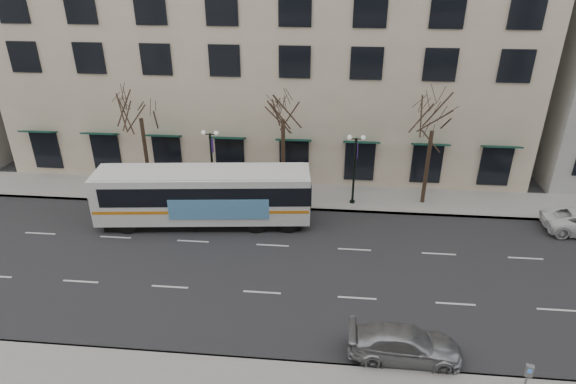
# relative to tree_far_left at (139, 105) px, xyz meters

# --- Properties ---
(ground) EXTENTS (160.00, 160.00, 0.00)m
(ground) POSITION_rel_tree_far_left_xyz_m (10.00, -8.80, -6.70)
(ground) COLOR black
(ground) RESTS_ON ground
(sidewalk_far) EXTENTS (80.00, 4.00, 0.15)m
(sidewalk_far) POSITION_rel_tree_far_left_xyz_m (15.00, 0.20, -6.62)
(sidewalk_far) COLOR gray
(sidewalk_far) RESTS_ON ground
(building_hotel) EXTENTS (40.00, 20.00, 24.00)m
(building_hotel) POSITION_rel_tree_far_left_xyz_m (8.00, 12.20, 5.30)
(building_hotel) COLOR #BFAC92
(building_hotel) RESTS_ON ground
(tree_far_left) EXTENTS (3.60, 3.60, 8.34)m
(tree_far_left) POSITION_rel_tree_far_left_xyz_m (0.00, 0.00, 0.00)
(tree_far_left) COLOR black
(tree_far_left) RESTS_ON ground
(tree_far_mid) EXTENTS (3.60, 3.60, 8.55)m
(tree_far_mid) POSITION_rel_tree_far_left_xyz_m (10.00, 0.00, 0.21)
(tree_far_mid) COLOR black
(tree_far_mid) RESTS_ON ground
(tree_far_right) EXTENTS (3.60, 3.60, 8.06)m
(tree_far_right) POSITION_rel_tree_far_left_xyz_m (20.00, 0.00, -0.28)
(tree_far_right) COLOR black
(tree_far_right) RESTS_ON ground
(lamp_post_left) EXTENTS (1.22, 0.45, 5.21)m
(lamp_post_left) POSITION_rel_tree_far_left_xyz_m (5.01, -0.60, -3.75)
(lamp_post_left) COLOR black
(lamp_post_left) RESTS_ON ground
(lamp_post_right) EXTENTS (1.22, 0.45, 5.21)m
(lamp_post_right) POSITION_rel_tree_far_left_xyz_m (15.01, -0.60, -3.75)
(lamp_post_right) COLOR black
(lamp_post_right) RESTS_ON ground
(city_bus) EXTENTS (14.02, 4.44, 3.74)m
(city_bus) POSITION_rel_tree_far_left_xyz_m (5.32, -4.09, -4.66)
(city_bus) COLOR silver
(city_bus) RESTS_ON ground
(silver_car) EXTENTS (5.00, 2.11, 1.44)m
(silver_car) POSITION_rel_tree_far_left_xyz_m (16.89, -15.00, -5.98)
(silver_car) COLOR #97999E
(silver_car) RESTS_ON ground
(pay_station) EXTENTS (0.33, 0.25, 1.40)m
(pay_station) POSITION_rel_tree_far_left_xyz_m (21.48, -16.59, -5.54)
(pay_station) COLOR gray
(pay_station) RESTS_ON sidewalk_near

